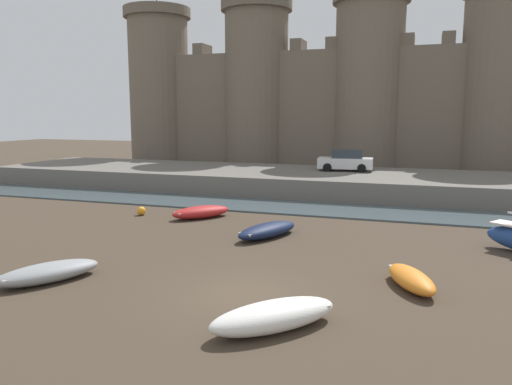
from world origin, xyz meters
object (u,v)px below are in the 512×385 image
car_quay_west (346,161)px  rowboat_midflat_right (201,212)px  rowboat_foreground_left (274,315)px  rowboat_foreground_centre (411,279)px  rowboat_near_channel_right (267,230)px  mooring_buoy_near_shore (141,211)px  rowboat_near_channel_left (48,272)px

car_quay_west → rowboat_midflat_right: bearing=-114.5°
rowboat_foreground_left → car_quay_west: car_quay_west is taller
rowboat_midflat_right → rowboat_foreground_centre: rowboat_midflat_right is taller
rowboat_midflat_right → rowboat_foreground_left: 15.07m
rowboat_foreground_centre → rowboat_near_channel_right: bearing=142.4°
rowboat_midflat_right → rowboat_foreground_centre: bearing=-35.3°
rowboat_midflat_right → mooring_buoy_near_shore: bearing=-174.2°
rowboat_foreground_centre → mooring_buoy_near_shore: size_ratio=6.10×
car_quay_west → rowboat_foreground_centre: bearing=-75.7°
rowboat_foreground_centre → car_quay_west: (-5.46, 21.38, 1.90)m
rowboat_near_channel_left → rowboat_near_channel_right: 10.02m
rowboat_midflat_right → rowboat_foreground_left: (8.09, -12.71, 0.04)m
rowboat_midflat_right → rowboat_foreground_centre: (11.49, -8.14, -0.03)m
rowboat_near_channel_left → car_quay_west: size_ratio=0.89×
rowboat_near_channel_left → rowboat_midflat_right: bearing=87.6°
rowboat_foreground_centre → rowboat_foreground_left: bearing=-126.6°
rowboat_near_channel_right → mooring_buoy_near_shore: bearing=162.6°
rowboat_foreground_left → rowboat_near_channel_right: bearing=108.5°
rowboat_foreground_centre → rowboat_foreground_left: rowboat_foreground_left is taller
rowboat_near_channel_right → car_quay_west: 16.41m
rowboat_near_channel_left → rowboat_foreground_left: bearing=-8.0°
rowboat_near_channel_left → car_quay_west: (6.50, 24.75, 1.89)m
mooring_buoy_near_shore → car_quay_west: 16.79m
rowboat_midflat_right → rowboat_foreground_centre: size_ratio=1.15×
rowboat_near_channel_left → mooring_buoy_near_shore: 11.57m
mooring_buoy_near_shore → car_quay_west: bearing=54.7°
rowboat_foreground_centre → rowboat_foreground_left: (-3.41, -4.58, 0.07)m
rowboat_foreground_centre → car_quay_west: bearing=104.3°
rowboat_foreground_centre → car_quay_west: size_ratio=0.72×
rowboat_near_channel_right → mooring_buoy_near_shore: rowboat_near_channel_right is taller
rowboat_midflat_right → car_quay_west: size_ratio=0.83×
mooring_buoy_near_shore → rowboat_near_channel_right: bearing=-17.4°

